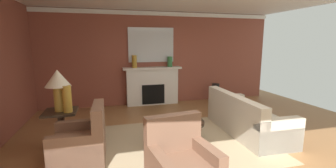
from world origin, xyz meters
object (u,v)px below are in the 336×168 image
at_px(sofa, 245,119).
at_px(vase_mantel_right, 170,62).
at_px(fireplace, 152,87).
at_px(table_lamp, 58,82).
at_px(vase_on_side_table, 67,99).
at_px(vase_mantel_left, 134,62).
at_px(coffee_table, 178,127).
at_px(vase_tall_corner, 215,93).
at_px(side_table, 62,127).
at_px(mantel_mirror, 151,45).
at_px(armchair_facing_fireplace, 181,168).
at_px(armchair_near_window, 82,144).

height_order(sofa, vase_mantel_right, vase_mantel_right).
height_order(fireplace, table_lamp, table_lamp).
bearing_deg(vase_mantel_right, vase_on_side_table, -135.00).
bearing_deg(sofa, table_lamp, 175.82).
bearing_deg(vase_mantel_left, table_lamp, -123.68).
relative_size(coffee_table, table_lamp, 1.33).
xyz_separation_m(table_lamp, vase_mantel_left, (1.66, 2.49, 0.14)).
xyz_separation_m(fireplace, vase_tall_corner, (2.02, -0.30, -0.25)).
bearing_deg(table_lamp, side_table, 180.00).
xyz_separation_m(mantel_mirror, vase_tall_corner, (2.02, -0.42, -1.54)).
relative_size(sofa, vase_tall_corner, 3.41).
height_order(armchair_facing_fireplace, coffee_table, armchair_facing_fireplace).
height_order(vase_tall_corner, vase_mantel_right, vase_mantel_right).
relative_size(mantel_mirror, vase_mantel_left, 3.79).
bearing_deg(vase_tall_corner, side_table, -152.11).
bearing_deg(armchair_near_window, armchair_facing_fireplace, -39.60).
bearing_deg(vase_on_side_table, side_table, 141.34).
bearing_deg(armchair_facing_fireplace, side_table, 134.30).
bearing_deg(coffee_table, armchair_near_window, -171.05).
relative_size(armchair_facing_fireplace, vase_mantel_right, 2.98).
height_order(coffee_table, vase_mantel_right, vase_mantel_right).
bearing_deg(vase_mantel_right, table_lamp, -137.95).
bearing_deg(armchair_facing_fireplace, vase_mantel_right, 76.37).
distance_m(mantel_mirror, coffee_table, 3.42).
bearing_deg(table_lamp, armchair_near_window, -59.09).
distance_m(table_lamp, vase_tall_corner, 4.87).
distance_m(mantel_mirror, armchair_facing_fireplace, 4.71).
relative_size(side_table, vase_mantel_right, 2.19).
relative_size(mantel_mirror, vase_tall_corner, 2.27).
relative_size(armchair_near_window, vase_tall_corner, 1.52).
height_order(armchair_facing_fireplace, vase_mantel_left, vase_mantel_left).
xyz_separation_m(sofa, table_lamp, (-3.67, 0.27, 0.93)).
bearing_deg(armchair_near_window, sofa, 7.08).
bearing_deg(coffee_table, armchair_facing_fireplace, -105.72).
relative_size(armchair_near_window, vase_mantel_left, 2.55).
bearing_deg(armchair_facing_fireplace, sofa, 37.57).
relative_size(armchair_facing_fireplace, vase_tall_corner, 1.52).
bearing_deg(armchair_facing_fireplace, armchair_near_window, 140.40).
distance_m(mantel_mirror, side_table, 3.75).
xyz_separation_m(mantel_mirror, vase_mantel_left, (-0.55, -0.17, -0.49)).
bearing_deg(sofa, side_table, 175.82).
bearing_deg(armchair_facing_fireplace, table_lamp, 134.30).
height_order(side_table, table_lamp, table_lamp).
height_order(side_table, vase_mantel_left, vase_mantel_left).
distance_m(coffee_table, vase_mantel_left, 3.10).
relative_size(fireplace, mantel_mirror, 1.27).
bearing_deg(armchair_facing_fireplace, vase_mantel_left, 90.92).
bearing_deg(table_lamp, mantel_mirror, 50.28).
xyz_separation_m(armchair_facing_fireplace, vase_mantel_right, (1.03, 4.26, 1.03)).
bearing_deg(vase_mantel_left, mantel_mirror, 17.18).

